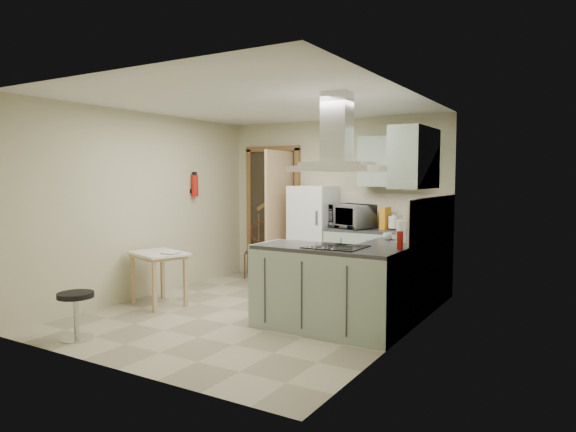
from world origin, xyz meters
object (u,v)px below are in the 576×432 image
Objects in this scene: peninsula at (327,289)px; bentwood_chair at (256,252)px; drop_leaf_table at (159,279)px; extractor_hood at (337,169)px; microwave at (351,216)px; fridge at (313,236)px; stool at (76,316)px.

peninsula is 3.01m from bentwood_chair.
peninsula is 2.13× the size of drop_leaf_table.
extractor_hood reaches higher than drop_leaf_table.
peninsula is at bearing 20.93° from drop_leaf_table.
microwave is (1.67, -0.02, 0.66)m from bentwood_chair.
fridge reaches higher than drop_leaf_table.
drop_leaf_table is 1.47m from stool.
drop_leaf_table is 1.51× the size of stool.
fridge is 1.10m from bentwood_chair.
extractor_hood is 3.35m from bentwood_chair.
extractor_hood is (1.32, -1.98, 0.97)m from fridge.
fridge reaches higher than bentwood_chair.
drop_leaf_table is at bearing -107.08° from bentwood_chair.
bentwood_chair is at bearing -179.97° from fridge.
microwave reaches higher than peninsula.
drop_leaf_table is at bearing 101.54° from stool.
extractor_hood is 1.87× the size of stool.
drop_leaf_table is (-1.11, -2.11, -0.41)m from fridge.
peninsula is 3.23× the size of stool.
bentwood_chair is (-2.27, 1.98, -0.04)m from peninsula.
extractor_hood is at bearing 36.13° from stool.
bentwood_chair is at bearing 138.91° from peninsula.
extractor_hood is at bearing 0.00° from peninsula.
peninsula reaches higher than drop_leaf_table.
peninsula is 1.72× the size of extractor_hood.
bentwood_chair is 1.80m from microwave.
microwave is (0.63, -0.02, 0.32)m from fridge.
drop_leaf_table is 2.81m from microwave.
drop_leaf_table is at bearing -117.74° from fridge.
extractor_hood reaches higher than stool.
extractor_hood reaches higher than fridge.
fridge is 3.67m from stool.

